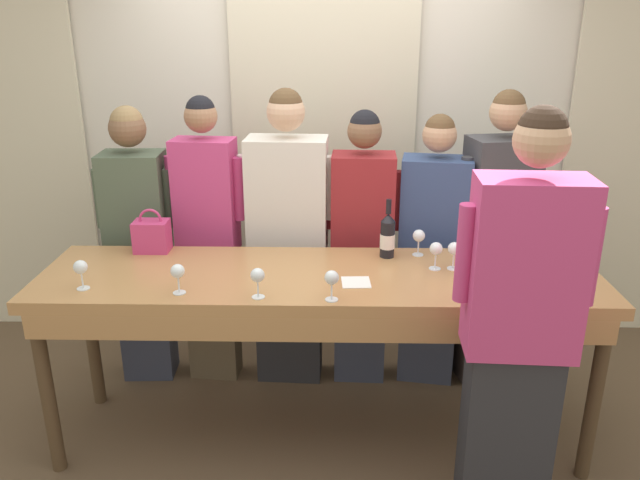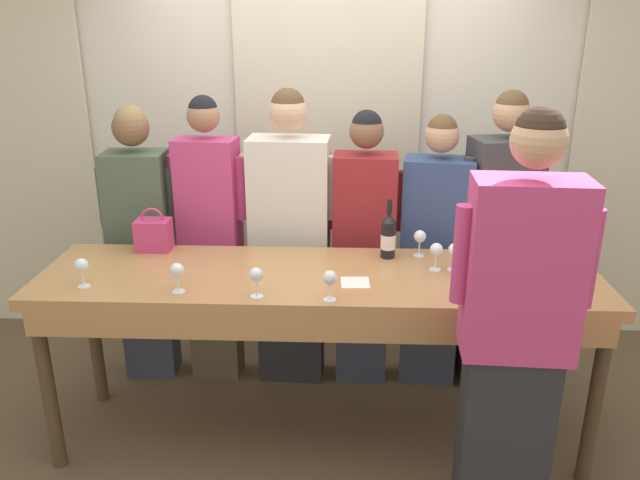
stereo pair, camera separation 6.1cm
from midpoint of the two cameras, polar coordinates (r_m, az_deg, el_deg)
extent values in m
plane|color=brown|center=(3.59, -0.53, -17.35)|extent=(18.00, 18.00, 0.00)
cube|color=silver|center=(4.30, -0.05, 9.55)|extent=(12.00, 0.06, 2.80)
cube|color=beige|center=(4.24, -0.07, 8.65)|extent=(1.22, 0.03, 2.69)
cube|color=#B27F4C|center=(3.12, -0.59, -3.60)|extent=(2.79, 0.74, 0.06)
cube|color=#B27F4C|center=(2.84, -0.80, -8.14)|extent=(2.67, 0.03, 0.12)
cylinder|color=#4C3823|center=(3.39, -24.16, -12.57)|extent=(0.07, 0.07, 0.90)
cylinder|color=#4C3823|center=(3.32, 23.30, -13.17)|extent=(0.07, 0.07, 0.90)
cylinder|color=#4C3823|center=(3.86, -20.60, -8.03)|extent=(0.07, 0.07, 0.90)
cylinder|color=#4C3823|center=(3.79, 20.14, -8.44)|extent=(0.07, 0.07, 0.90)
cylinder|color=black|center=(3.30, 5.66, 0.08)|extent=(0.08, 0.08, 0.20)
cone|color=black|center=(3.26, 5.73, 2.05)|extent=(0.08, 0.08, 0.04)
cylinder|color=black|center=(3.24, 5.76, 3.06)|extent=(0.03, 0.03, 0.08)
cylinder|color=white|center=(3.30, 5.65, -0.08)|extent=(0.08, 0.08, 0.08)
cube|color=#C63870|center=(3.50, -15.60, 0.35)|extent=(0.18, 0.13, 0.17)
torus|color=#C63870|center=(3.47, -15.74, 1.77)|extent=(0.12, 0.01, 0.12)
cylinder|color=white|center=(3.02, 16.88, -4.62)|extent=(0.06, 0.06, 0.00)
cylinder|color=white|center=(3.00, 16.95, -3.90)|extent=(0.01, 0.01, 0.08)
sphere|color=white|center=(2.98, 17.08, -2.72)|extent=(0.07, 0.07, 0.07)
sphere|color=maroon|center=(2.98, 17.07, -2.87)|extent=(0.04, 0.04, 0.04)
cylinder|color=white|center=(2.82, 0.44, -5.47)|extent=(0.06, 0.06, 0.00)
cylinder|color=white|center=(2.80, 0.45, -4.71)|extent=(0.01, 0.01, 0.08)
sphere|color=white|center=(2.78, 0.45, -3.45)|extent=(0.07, 0.07, 0.07)
sphere|color=maroon|center=(2.78, 0.45, -3.61)|extent=(0.04, 0.04, 0.04)
cylinder|color=white|center=(3.20, 9.91, -2.59)|extent=(0.06, 0.06, 0.00)
cylinder|color=white|center=(3.19, 9.96, -1.91)|extent=(0.01, 0.01, 0.08)
sphere|color=white|center=(3.16, 10.03, -0.78)|extent=(0.07, 0.07, 0.07)
cylinder|color=white|center=(3.15, -21.34, -4.14)|extent=(0.06, 0.06, 0.00)
cylinder|color=white|center=(3.13, -21.43, -3.45)|extent=(0.01, 0.01, 0.08)
sphere|color=white|center=(3.11, -21.59, -2.31)|extent=(0.07, 0.07, 0.07)
cylinder|color=white|center=(2.97, -13.31, -4.71)|extent=(0.06, 0.06, 0.00)
cylinder|color=white|center=(2.95, -13.37, -3.98)|extent=(0.01, 0.01, 0.08)
sphere|color=white|center=(2.93, -13.48, -2.78)|extent=(0.07, 0.07, 0.07)
sphere|color=maroon|center=(2.93, -13.46, -2.93)|extent=(0.04, 0.04, 0.04)
cylinder|color=white|center=(3.37, 8.42, -1.34)|extent=(0.06, 0.06, 0.00)
cylinder|color=white|center=(3.36, 8.46, -0.68)|extent=(0.01, 0.01, 0.08)
sphere|color=white|center=(3.33, 8.51, 0.40)|extent=(0.07, 0.07, 0.07)
cylinder|color=white|center=(3.11, 17.47, -3.98)|extent=(0.06, 0.06, 0.00)
cylinder|color=white|center=(3.09, 17.55, -3.28)|extent=(0.01, 0.01, 0.08)
sphere|color=white|center=(3.07, 17.68, -2.13)|extent=(0.07, 0.07, 0.07)
cylinder|color=white|center=(3.22, 11.51, -2.57)|extent=(0.06, 0.06, 0.00)
cylinder|color=white|center=(3.21, 11.56, -1.89)|extent=(0.01, 0.01, 0.08)
sphere|color=white|center=(3.18, 11.65, -0.77)|extent=(0.07, 0.07, 0.07)
cylinder|color=white|center=(2.86, -6.27, -5.20)|extent=(0.06, 0.06, 0.00)
cylinder|color=white|center=(2.85, -6.30, -4.45)|extent=(0.01, 0.01, 0.08)
sphere|color=white|center=(2.82, -6.35, -3.21)|extent=(0.07, 0.07, 0.07)
sphere|color=maroon|center=(2.82, -6.35, -3.36)|extent=(0.04, 0.04, 0.04)
cube|color=white|center=(3.00, 2.73, -3.89)|extent=(0.14, 0.14, 0.00)
cube|color=#383D51|center=(4.08, -15.95, -6.69)|extent=(0.31, 0.24, 0.80)
cube|color=#4C5B47|center=(3.82, -16.96, 2.98)|extent=(0.37, 0.28, 0.63)
sphere|color=brown|center=(3.72, -17.66, 9.68)|extent=(0.21, 0.21, 0.21)
sphere|color=#93754C|center=(3.72, -17.72, 10.24)|extent=(0.18, 0.18, 0.18)
cylinder|color=#4C5B47|center=(3.76, -14.11, 3.73)|extent=(0.07, 0.07, 0.35)
cylinder|color=#4C5B47|center=(3.87, -19.86, 3.58)|extent=(0.07, 0.07, 0.35)
cube|color=brown|center=(3.97, -10.15, -6.62)|extent=(0.31, 0.20, 0.84)
cube|color=#C63D7A|center=(3.70, -10.86, 3.94)|extent=(0.37, 0.24, 0.67)
sphere|color=#9E7051|center=(3.60, -11.34, 11.04)|extent=(0.19, 0.19, 0.19)
sphere|color=black|center=(3.59, -11.38, 11.56)|extent=(0.16, 0.16, 0.16)
cylinder|color=#C63D7A|center=(3.63, -7.94, 4.64)|extent=(0.08, 0.08, 0.37)
cylinder|color=#C63D7A|center=(3.74, -13.79, 4.73)|extent=(0.08, 0.08, 0.37)
cube|color=#28282D|center=(3.90, -3.25, -6.74)|extent=(0.40, 0.25, 0.85)
cube|color=silver|center=(3.62, -3.48, 4.07)|extent=(0.47, 0.29, 0.67)
sphere|color=#DBAD89|center=(3.52, -3.65, 11.59)|extent=(0.22, 0.22, 0.22)
sphere|color=brown|center=(3.52, -3.66, 12.20)|extent=(0.19, 0.19, 0.19)
cylinder|color=silver|center=(3.59, 0.49, 4.78)|extent=(0.07, 0.07, 0.37)
cylinder|color=silver|center=(3.65, -7.42, 4.89)|extent=(0.07, 0.07, 0.37)
cube|color=#383D51|center=(3.91, 3.23, -7.14)|extent=(0.32, 0.22, 0.80)
cube|color=maroon|center=(3.64, 3.45, 2.95)|extent=(0.37, 0.26, 0.63)
sphere|color=brown|center=(3.53, 3.60, 9.90)|extent=(0.19, 0.19, 0.19)
sphere|color=black|center=(3.53, 3.61, 10.45)|extent=(0.17, 0.17, 0.17)
cylinder|color=maroon|center=(3.63, 6.66, 3.60)|extent=(0.07, 0.07, 0.35)
cylinder|color=maroon|center=(3.63, 0.27, 3.74)|extent=(0.07, 0.07, 0.35)
cube|color=#383D51|center=(3.95, 9.36, -7.18)|extent=(0.36, 0.26, 0.79)
cube|color=#334775|center=(3.68, 9.97, 2.65)|extent=(0.43, 0.30, 0.62)
sphere|color=tan|center=(3.58, 10.39, 9.41)|extent=(0.19, 0.19, 0.19)
sphere|color=brown|center=(3.57, 10.43, 9.94)|extent=(0.17, 0.17, 0.17)
cylinder|color=#334775|center=(3.68, 13.42, 3.13)|extent=(0.08, 0.08, 0.34)
cylinder|color=#334775|center=(3.67, 6.60, 3.55)|extent=(0.08, 0.08, 0.34)
cube|color=#473833|center=(4.00, 14.64, -6.67)|extent=(0.36, 0.28, 0.85)
cube|color=#3D3D42|center=(3.73, 15.65, 3.90)|extent=(0.43, 0.33, 0.68)
sphere|color=tan|center=(3.63, 16.36, 11.13)|extent=(0.20, 0.20, 0.20)
sphere|color=brown|center=(3.63, 16.41, 11.69)|extent=(0.18, 0.18, 0.18)
cylinder|color=#3D3D42|center=(3.81, 18.63, 4.72)|extent=(0.08, 0.08, 0.37)
cylinder|color=#3D3D42|center=(3.63, 12.68, 4.57)|extent=(0.08, 0.08, 0.37)
cube|color=#28282D|center=(2.91, 15.93, -17.32)|extent=(0.38, 0.22, 0.90)
cube|color=#C63D7A|center=(2.52, 17.65, -2.45)|extent=(0.44, 0.26, 0.71)
sphere|color=tan|center=(2.38, 18.90, 8.66)|extent=(0.20, 0.20, 0.20)
sphere|color=#332319|center=(2.37, 19.00, 9.50)|extent=(0.18, 0.18, 0.18)
cylinder|color=#C63D7A|center=(2.45, 12.42, -1.20)|extent=(0.07, 0.07, 0.39)
cylinder|color=#C63D7A|center=(2.56, 22.90, -1.41)|extent=(0.07, 0.07, 0.39)
camera|label=1|loc=(0.03, -90.56, -0.20)|focal=35.00mm
camera|label=2|loc=(0.03, 89.44, 0.20)|focal=35.00mm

